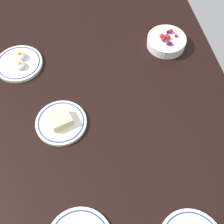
# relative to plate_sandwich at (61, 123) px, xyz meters

# --- Properties ---
(dining_table) EXTENTS (1.57, 0.95, 0.04)m
(dining_table) POSITION_rel_plate_sandwich_xyz_m (-0.00, 0.18, -0.03)
(dining_table) COLOR black
(dining_table) RESTS_ON ground
(plate_sandwich) EXTENTS (0.18, 0.18, 0.04)m
(plate_sandwich) POSITION_rel_plate_sandwich_xyz_m (0.00, 0.00, 0.00)
(plate_sandwich) COLOR white
(plate_sandwich) RESTS_ON dining_table
(bowl_berries) EXTENTS (0.16, 0.16, 0.06)m
(bowl_berries) POSITION_rel_plate_sandwich_xyz_m (-0.29, 0.48, 0.01)
(bowl_berries) COLOR white
(bowl_berries) RESTS_ON dining_table
(plate_eggs) EXTENTS (0.19, 0.19, 0.05)m
(plate_eggs) POSITION_rel_plate_sandwich_xyz_m (-0.31, -0.13, -0.00)
(plate_eggs) COLOR white
(plate_eggs) RESTS_ON dining_table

